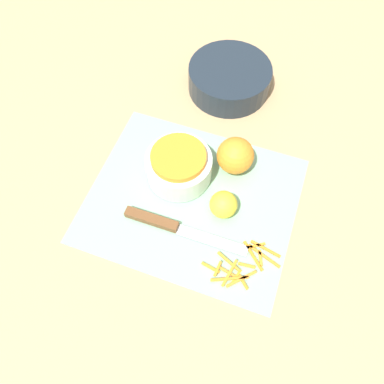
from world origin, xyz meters
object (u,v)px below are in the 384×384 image
at_px(orange_left, 235,156).
at_px(lemon, 223,205).
at_px(knife, 164,224).
at_px(bowl_dark, 229,79).
at_px(bowl_speckled, 179,165).

relative_size(orange_left, lemon, 1.41).
xyz_separation_m(knife, lemon, (0.10, 0.07, 0.02)).
bearing_deg(bowl_dark, lemon, -75.07).
distance_m(bowl_dark, lemon, 0.35).
bearing_deg(bowl_dark, bowl_speckled, -95.04).
xyz_separation_m(bowl_speckled, orange_left, (0.11, 0.06, 0.00)).
height_order(bowl_dark, lemon, bowl_dark).
bearing_deg(orange_left, bowl_speckled, -149.92).
bearing_deg(knife, orange_left, 63.18).
xyz_separation_m(bowl_speckled, knife, (0.01, -0.12, -0.03)).
height_order(bowl_dark, orange_left, orange_left).
bearing_deg(bowl_speckled, lemon, -24.69).
distance_m(bowl_speckled, knife, 0.13).
bearing_deg(lemon, knife, -145.31).
height_order(bowl_dark, knife, bowl_dark).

